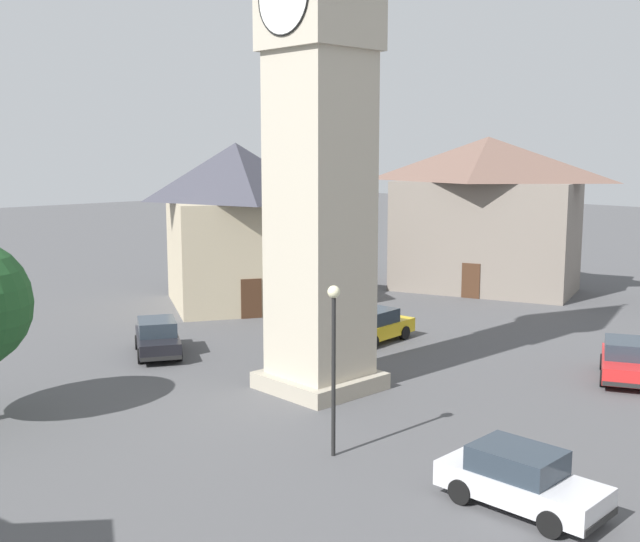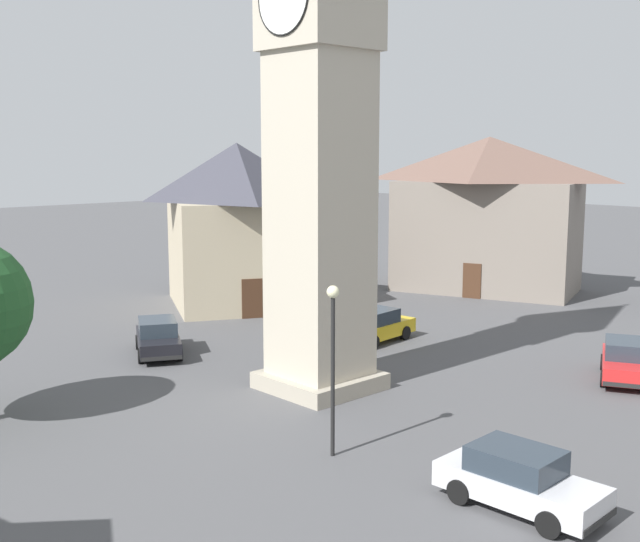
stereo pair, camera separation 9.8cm
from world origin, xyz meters
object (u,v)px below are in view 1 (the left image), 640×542
at_px(car_blue_kerb, 158,337).
at_px(car_white_side, 626,360).
at_px(pedestrian, 295,333).
at_px(car_silver_kerb, 375,326).
at_px(building_shop_left, 486,213).
at_px(car_red_corner, 520,479).
at_px(lamp_post, 334,343).
at_px(clock_tower, 320,30).
at_px(building_hall_far, 237,223).

xyz_separation_m(car_blue_kerb, car_white_side, (15.58, 11.13, 0.00)).
xyz_separation_m(car_blue_kerb, pedestrian, (4.26, 4.14, 0.25)).
relative_size(car_silver_kerb, building_shop_left, 0.34).
distance_m(car_red_corner, car_white_side, 12.97).
bearing_deg(car_blue_kerb, car_white_side, 35.53).
height_order(pedestrian, lamp_post, lamp_post).
height_order(car_white_side, lamp_post, lamp_post).
xyz_separation_m(car_silver_kerb, car_red_corner, (14.07, -9.93, 0.00)).
bearing_deg(clock_tower, car_white_side, 52.16).
relative_size(car_red_corner, car_white_side, 0.94).
relative_size(pedestrian, building_shop_left, 0.13).
bearing_deg(car_red_corner, clock_tower, 163.21).
bearing_deg(car_blue_kerb, lamp_post, -10.14).
height_order(car_red_corner, building_hall_far, building_hall_far).
xyz_separation_m(clock_tower, building_hall_far, (-14.90, 7.56, -8.20)).
height_order(clock_tower, building_hall_far, clock_tower).
bearing_deg(car_blue_kerb, car_red_corner, -4.24).
bearing_deg(pedestrian, car_red_corner, -20.70).
bearing_deg(car_white_side, lamp_post, -99.47).
distance_m(car_red_corner, building_shop_left, 31.30).
relative_size(clock_tower, pedestrian, 13.03).
height_order(car_blue_kerb, lamp_post, lamp_post).
relative_size(car_red_corner, building_shop_left, 0.33).
bearing_deg(building_shop_left, clock_tower, -69.92).
distance_m(car_blue_kerb, car_silver_kerb, 9.81).
height_order(car_blue_kerb, car_silver_kerb, same).
bearing_deg(car_blue_kerb, building_hall_far, 125.06).
bearing_deg(car_white_side, building_shop_left, 140.85).
bearing_deg(building_hall_far, car_white_side, 4.58).
height_order(car_silver_kerb, car_red_corner, same).
bearing_deg(building_hall_far, car_red_corner, -22.88).
bearing_deg(car_silver_kerb, building_shop_left, 106.57).
bearing_deg(car_red_corner, building_shop_left, 126.65).
height_order(car_silver_kerb, lamp_post, lamp_post).
xyz_separation_m(car_red_corner, pedestrian, (-14.67, 5.54, 0.25)).
xyz_separation_m(car_blue_kerb, car_silver_kerb, (4.85, 8.53, 0.00)).
xyz_separation_m(clock_tower, car_silver_kerb, (-3.48, 6.74, -12.13)).
relative_size(building_shop_left, lamp_post, 2.55).
bearing_deg(building_hall_far, car_silver_kerb, -4.12).
bearing_deg(clock_tower, car_blue_kerb, -167.85).
bearing_deg(car_white_side, building_hall_far, -175.42).
bearing_deg(pedestrian, car_blue_kerb, -135.80).
bearing_deg(car_silver_kerb, building_hall_far, 175.88).
relative_size(car_silver_kerb, car_white_side, 0.97).
height_order(car_silver_kerb, car_white_side, same).
bearing_deg(building_shop_left, building_hall_far, -116.23).
bearing_deg(lamp_post, car_silver_kerb, 127.85).
relative_size(car_blue_kerb, car_red_corner, 1.06).
bearing_deg(car_silver_kerb, lamp_post, -52.15).
height_order(car_red_corner, car_white_side, same).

